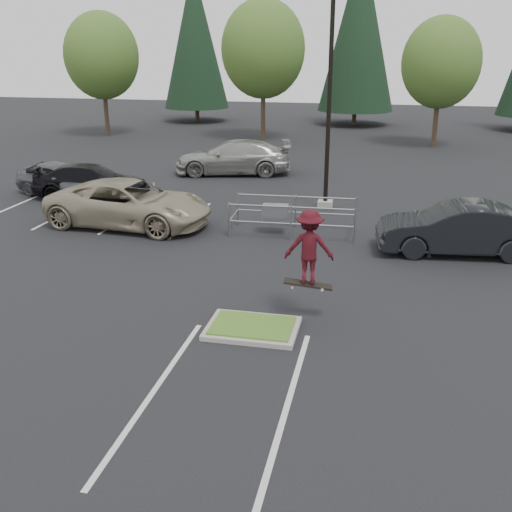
% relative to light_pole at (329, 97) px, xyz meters
% --- Properties ---
extents(ground, '(120.00, 120.00, 0.00)m').
position_rel_light_pole_xyz_m(ground, '(-0.50, -12.00, -4.56)').
color(ground, black).
rests_on(ground, ground).
extents(grass_median, '(2.20, 1.60, 0.16)m').
position_rel_light_pole_xyz_m(grass_median, '(-0.50, -12.00, -4.48)').
color(grass_median, gray).
rests_on(grass_median, ground).
extents(stall_lines, '(22.62, 17.60, 0.01)m').
position_rel_light_pole_xyz_m(stall_lines, '(-1.85, -5.98, -4.56)').
color(stall_lines, silver).
rests_on(stall_lines, ground).
extents(light_pole, '(0.70, 0.60, 10.12)m').
position_rel_light_pole_xyz_m(light_pole, '(0.00, 0.00, 0.00)').
color(light_pole, gray).
rests_on(light_pole, ground).
extents(decid_a, '(5.44, 5.44, 8.91)m').
position_rel_light_pole_xyz_m(decid_a, '(-18.51, 18.03, 1.02)').
color(decid_a, '#38281C').
rests_on(decid_a, ground).
extents(decid_b, '(5.89, 5.89, 9.64)m').
position_rel_light_pole_xyz_m(decid_b, '(-6.51, 18.53, 1.48)').
color(decid_b, '#38281C').
rests_on(decid_b, ground).
extents(decid_c, '(5.12, 5.12, 8.38)m').
position_rel_light_pole_xyz_m(decid_c, '(5.49, 17.83, 0.69)').
color(decid_c, '#38281C').
rests_on(decid_c, ground).
extents(conif_a, '(5.72, 5.72, 13.00)m').
position_rel_light_pole_xyz_m(conif_a, '(-14.50, 28.00, 2.54)').
color(conif_a, '#38281C').
rests_on(conif_a, ground).
extents(conif_b, '(6.38, 6.38, 14.50)m').
position_rel_light_pole_xyz_m(conif_b, '(-0.50, 28.50, 3.29)').
color(conif_b, '#38281C').
rests_on(conif_b, ground).
extents(cart_corral, '(4.54, 1.79, 1.27)m').
position_rel_light_pole_xyz_m(cart_corral, '(-1.27, -4.02, -3.76)').
color(cart_corral, gray).
rests_on(cart_corral, ground).
extents(skateboarder, '(1.26, 0.79, 2.02)m').
position_rel_light_pole_xyz_m(skateboarder, '(0.70, -11.00, -2.67)').
color(skateboarder, black).
rests_on(skateboarder, ground).
extents(car_l_tan, '(6.47, 3.41, 1.74)m').
position_rel_light_pole_xyz_m(car_l_tan, '(-7.00, -4.26, -3.69)').
color(car_l_tan, gray).
rests_on(car_l_tan, ground).
extents(car_l_black, '(5.41, 2.74, 1.51)m').
position_rel_light_pole_xyz_m(car_l_black, '(-10.50, -0.50, -3.81)').
color(car_l_black, black).
rests_on(car_l_black, ground).
extents(car_l_grey, '(5.02, 3.40, 1.59)m').
position_rel_light_pole_xyz_m(car_l_grey, '(-12.00, -0.50, -3.77)').
color(car_l_grey, '#4B4E53').
rests_on(car_l_grey, ground).
extents(car_r_charc, '(5.33, 2.32, 1.71)m').
position_rel_light_pole_xyz_m(car_r_charc, '(4.85, -5.00, -3.71)').
color(car_r_charc, black).
rests_on(car_r_charc, ground).
extents(car_far_silver, '(6.48, 3.67, 1.77)m').
position_rel_light_pole_xyz_m(car_far_silver, '(-5.50, 6.00, -3.67)').
color(car_far_silver, gray).
rests_on(car_far_silver, ground).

